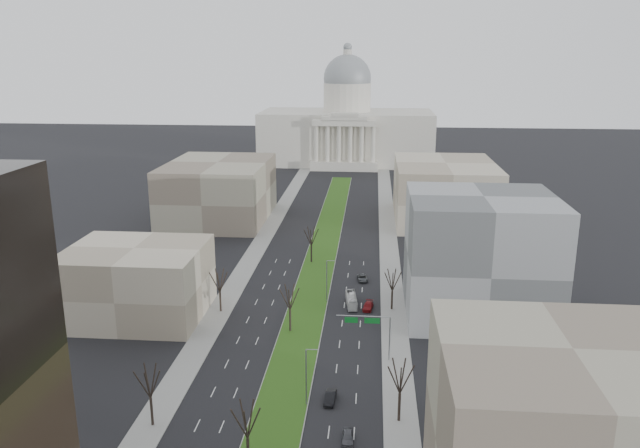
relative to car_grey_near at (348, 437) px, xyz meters
The scene contains 25 objects.
ground 74.07m from the car_grey_near, 97.90° to the left, with size 600.00×600.00×0.00m, color black.
median 73.06m from the car_grey_near, 98.01° to the left, with size 8.00×222.03×0.20m.
sidewalk_left 55.72m from the car_grey_near, 119.78° to the left, with size 5.00×330.00×0.15m, color gray.
sidewalk_right 48.92m from the car_grey_near, 81.39° to the left, with size 5.00×330.00×0.15m, color gray.
capitol 223.73m from the car_grey_near, 92.61° to the left, with size 80.00×46.00×55.00m.
building_beige_left 58.10m from the car_grey_near, 138.38° to the left, with size 26.00×22.00×14.00m, color tan.
building_tan_right 29.02m from the car_grey_near, 32.68° to the right, with size 26.00×24.00×22.00m, color gray.
building_grey_right 52.48m from the car_grey_near, 62.29° to the left, with size 28.00×26.00×24.00m, color slate.
building_far_left 122.32m from the car_grey_near, 111.73° to the left, with size 30.00×40.00×18.00m, color gray.
building_far_right 121.22m from the car_grey_near, 78.16° to the left, with size 30.00×40.00×18.00m, color tan.
tree_left_mid 28.13m from the car_grey_near, behind, with size 5.40×5.40×9.72m.
tree_left_far 49.98m from the car_grey_near, 123.50° to the left, with size 5.28×5.28×9.50m.
tree_right_mid 10.96m from the car_grey_near, 37.36° to the left, with size 5.52×5.52×9.94m.
tree_right_far 46.27m from the car_grey_near, 81.20° to the left, with size 5.04×5.04×9.07m.
tree_median_a 15.25m from the car_grey_near, 151.40° to the right, with size 5.40×5.40×9.72m.
tree_median_b 36.07m from the car_grey_near, 110.05° to the left, with size 5.40×5.40×9.72m.
tree_median_c 74.63m from the car_grey_near, 99.42° to the left, with size 5.40×5.40×9.72m.
streetlamp_median_b 11.32m from the car_grey_near, 127.50° to the left, with size 1.90×0.20×9.16m.
streetlamp_median_c 48.96m from the car_grey_near, 97.56° to the left, with size 1.90×0.20×9.16m.
mast_arm_signs 24.24m from the car_grey_near, 81.94° to the left, with size 9.12×0.24×8.09m.
car_grey_near is the anchor object (origin of this frame).
car_black 10.16m from the car_grey_near, 107.19° to the left, with size 1.52×4.37×1.44m, color black.
car_red 45.21m from the car_grey_near, 87.17° to the left, with size 1.83×4.50×1.31m, color maroon.
car_grey_far 61.57m from the car_grey_near, 89.30° to the left, with size 2.12×4.61×1.28m, color #424549.
box_van 47.05m from the car_grey_near, 91.51° to the left, with size 1.90×8.12×2.26m, color white.
Camera 1 is at (12.72, -26.43, 50.36)m, focal length 35.00 mm.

